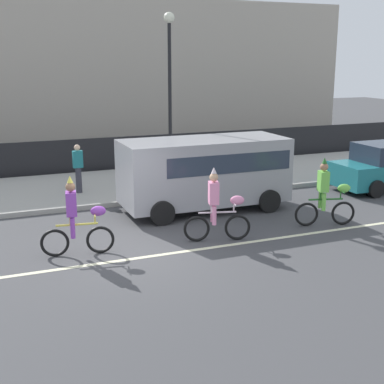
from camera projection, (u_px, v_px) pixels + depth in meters
The scene contains 11 objects.
ground_plane at pixel (134, 251), 12.90m from camera, with size 80.00×80.00×0.00m, color #424244.
road_centre_line at pixel (140, 258), 12.45m from camera, with size 36.00×0.14×0.01m, color beige.
sidewalk_curb at pixel (82, 189), 18.72m from camera, with size 60.00×5.00×0.15m, color #9E9B93.
fence_line at pixel (67, 157), 21.17m from camera, with size 40.00×0.08×1.40m, color black.
building_backdrop at pixel (76, 74), 28.91m from camera, with size 28.00×8.00×7.39m, color #B2A899.
parade_cyclist_purple at pixel (77, 221), 12.45m from camera, with size 1.71×0.53×1.92m.
parade_cyclist_pink at pixel (218, 209), 13.43m from camera, with size 1.68×0.62×1.92m.
parade_cyclist_lime at pixel (326, 196), 14.68m from camera, with size 1.68×0.62×1.92m.
parked_van_grey at pixel (206, 169), 16.14m from camera, with size 5.00×2.22×2.18m.
street_lamp_post at pixel (170, 74), 18.20m from camera, with size 0.36×0.36×5.86m.
pedestrian_onlooker at pixel (78, 167), 17.69m from camera, with size 0.32×0.20×1.62m.
Camera 1 is at (-3.30, -11.79, 4.53)m, focal length 50.00 mm.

